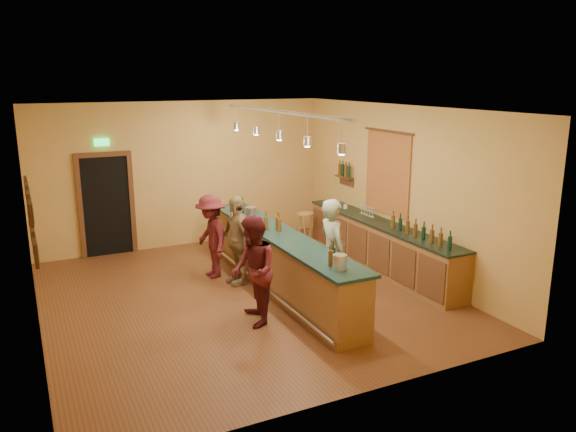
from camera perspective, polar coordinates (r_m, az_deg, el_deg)
name	(u,v)px	position (r m, az deg, el deg)	size (l,w,h in m)	color
floor	(244,296)	(9.87, -4.52, -8.10)	(7.00, 7.00, 0.00)	brown
ceiling	(240,109)	(9.16, -4.91, 10.79)	(6.50, 7.00, 0.02)	silver
wall_back	(184,174)	(12.65, -10.52, 4.17)	(6.50, 0.02, 3.20)	gold
wall_front	(356,269)	(6.38, 6.92, -5.35)	(6.50, 0.02, 3.20)	gold
wall_left	(29,229)	(8.79, -24.84, -1.18)	(0.02, 7.00, 3.20)	gold
wall_right	(400,190)	(10.96, 11.33, 2.65)	(0.02, 7.00, 3.20)	gold
doorway	(106,203)	(12.38, -17.98, 1.28)	(1.15, 0.09, 2.48)	black
tapestry	(388,174)	(11.22, 10.08, 4.26)	(0.03, 1.40, 1.60)	#A93921
bottle_shelf	(345,172)	(12.45, 5.77, 4.48)	(0.17, 0.55, 0.54)	#513418
picture_grid	(31,216)	(7.98, -24.64, 0.01)	(0.06, 2.20, 0.70)	#382111
back_counter	(380,245)	(11.21, 9.36, -2.89)	(0.60, 4.55, 1.27)	brown
tasting_bar	(280,257)	(9.91, -0.85, -4.21)	(0.73, 5.10, 1.38)	brown
pendant_track	(279,121)	(9.45, -0.89, 9.61)	(0.11, 4.60, 0.50)	silver
bartender	(333,251)	(9.33, 4.54, -3.60)	(0.65, 0.43, 1.78)	gray
customer_a	(253,271)	(8.53, -3.56, -5.59)	(0.82, 0.64, 1.70)	#59191E
customer_b	(237,240)	(10.22, -5.20, -2.45)	(0.96, 0.40, 1.64)	#997A51
customer_c	(211,236)	(10.63, -7.80, -2.05)	(1.02, 0.59, 1.58)	#59191E
bar_stool	(305,219)	(12.52, 1.77, -0.32)	(0.37, 0.37, 0.76)	#B0794F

